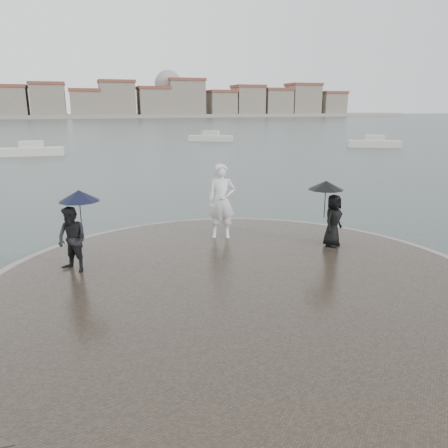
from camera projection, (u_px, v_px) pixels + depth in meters
name	position (u px, v px, depth m)	size (l,w,h in m)	color
ground	(315.00, 381.00, 7.21)	(400.00, 400.00, 0.00)	#2B3835
kerb_ring	(241.00, 290.00, 10.38)	(12.50, 12.50, 0.32)	gray
quay_tip	(241.00, 289.00, 10.37)	(11.90, 11.90, 0.36)	#2D261E
statue	(222.00, 201.00, 13.55)	(0.85, 0.56, 2.32)	silver
visitor_left	(74.00, 229.00, 10.78)	(1.26, 1.11, 2.04)	black
visitor_right	(331.00, 209.00, 12.73)	(1.22, 1.03, 1.95)	black
far_skyline	(66.00, 102.00, 151.10)	(260.00, 20.00, 37.00)	gray
boats	(216.00, 144.00, 47.41)	(40.23, 17.41, 1.50)	beige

